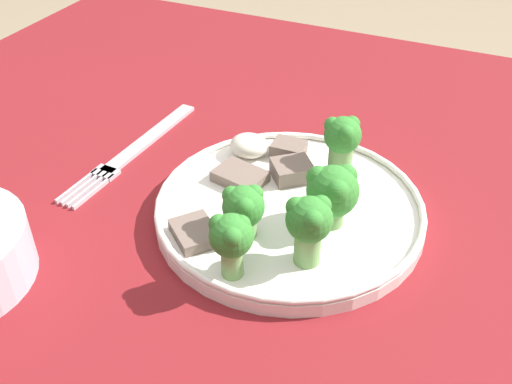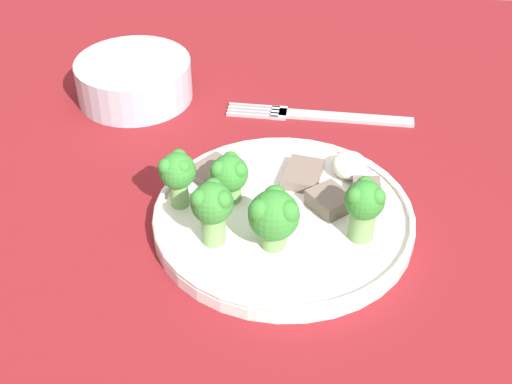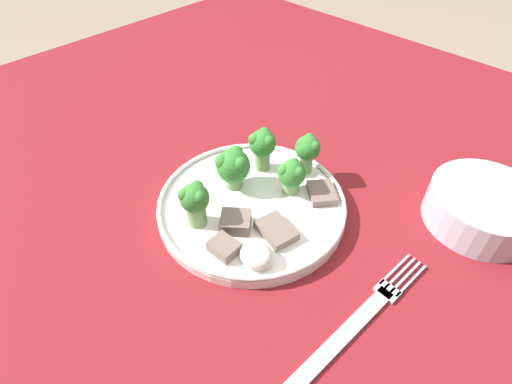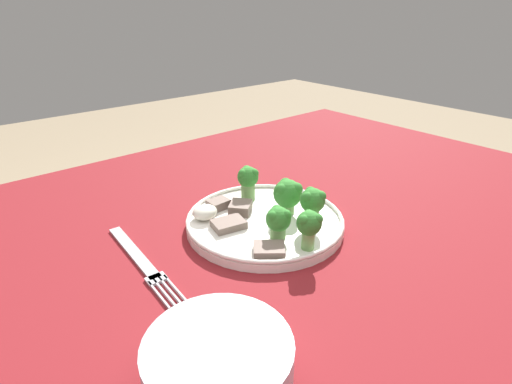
{
  "view_description": "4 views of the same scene",
  "coord_description": "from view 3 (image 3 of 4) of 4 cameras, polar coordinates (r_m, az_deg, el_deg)",
  "views": [
    {
      "loc": [
        -0.08,
        0.29,
        1.06
      ],
      "look_at": [
        0.09,
        -0.08,
        0.75
      ],
      "focal_mm": 42.0,
      "sensor_mm": 36.0,
      "label": 1
    },
    {
      "loc": [
        -0.42,
        -0.1,
        1.15
      ],
      "look_at": [
        0.07,
        -0.06,
        0.75
      ],
      "focal_mm": 50.0,
      "sensor_mm": 36.0,
      "label": 2
    },
    {
      "loc": [
        0.31,
        -0.34,
        1.09
      ],
      "look_at": [
        0.06,
        -0.08,
        0.74
      ],
      "focal_mm": 28.0,
      "sensor_mm": 36.0,
      "label": 3
    },
    {
      "loc": [
        0.4,
        0.3,
        1.03
      ],
      "look_at": [
        0.06,
        -0.11,
        0.77
      ],
      "focal_mm": 28.0,
      "sensor_mm": 36.0,
      "label": 4
    }
  ],
  "objects": [
    {
      "name": "ground_plane",
      "position": [
        1.18,
        0.75,
        -23.64
      ],
      "size": [
        8.0,
        8.0,
        0.0
      ],
      "primitive_type": "plane",
      "color": "#9E896B"
    },
    {
      "name": "broccoli_floret_center_left",
      "position": [
        0.5,
        -3.29,
        3.76
      ],
      "size": [
        0.04,
        0.04,
        0.05
      ],
      "color": "#709E56",
      "rests_on": "dinner_plate"
    },
    {
      "name": "meat_slice_middle_slice",
      "position": [
        0.44,
        -4.61,
        -7.87
      ],
      "size": [
        0.03,
        0.03,
        0.01
      ],
      "color": "#756056",
      "rests_on": "dinner_plate"
    },
    {
      "name": "broccoli_floret_back_left",
      "position": [
        0.52,
        0.92,
        6.7
      ],
      "size": [
        0.04,
        0.04,
        0.06
      ],
      "color": "#709E56",
      "rests_on": "dinner_plate"
    },
    {
      "name": "meat_slice_front_slice",
      "position": [
        0.46,
        2.92,
        -5.5
      ],
      "size": [
        0.05,
        0.04,
        0.01
      ],
      "color": "#756056",
      "rests_on": "dinner_plate"
    },
    {
      "name": "cream_bowl",
      "position": [
        0.55,
        29.63,
        -2.01
      ],
      "size": [
        0.13,
        0.13,
        0.05
      ],
      "color": "#B7BCC6",
      "rests_on": "table"
    },
    {
      "name": "fork",
      "position": [
        0.42,
        14.65,
        -17.13
      ],
      "size": [
        0.03,
        0.21,
        0.0
      ],
      "color": "#B2B2B7",
      "rests_on": "table"
    },
    {
      "name": "table",
      "position": [
        0.64,
        1.26,
        -1.55
      ],
      "size": [
        1.15,
        1.04,
        0.72
      ],
      "color": "maroon",
      "rests_on": "ground_plane"
    },
    {
      "name": "broccoli_floret_center_back",
      "position": [
        0.52,
        7.38,
        6.07
      ],
      "size": [
        0.03,
        0.03,
        0.05
      ],
      "color": "#709E56",
      "rests_on": "dinner_plate"
    },
    {
      "name": "sauce_dollop",
      "position": [
        0.43,
        0.09,
        -9.01
      ],
      "size": [
        0.04,
        0.03,
        0.02
      ],
      "color": "silver",
      "rests_on": "dinner_plate"
    },
    {
      "name": "broccoli_floret_front_left",
      "position": [
        0.45,
        -8.74,
        -1.25
      ],
      "size": [
        0.03,
        0.03,
        0.06
      ],
      "color": "#709E56",
      "rests_on": "dinner_plate"
    },
    {
      "name": "meat_slice_edge_slice",
      "position": [
        0.51,
        9.39,
        -0.13
      ],
      "size": [
        0.05,
        0.05,
        0.01
      ],
      "color": "#756056",
      "rests_on": "dinner_plate"
    },
    {
      "name": "meat_slice_rear_slice",
      "position": [
        0.46,
        -2.94,
        -4.28
      ],
      "size": [
        0.05,
        0.05,
        0.02
      ],
      "color": "#756056",
      "rests_on": "dinner_plate"
    },
    {
      "name": "broccoli_floret_near_rim_left",
      "position": [
        0.49,
        5.11,
        2.52
      ],
      "size": [
        0.04,
        0.03,
        0.05
      ],
      "color": "#709E56",
      "rests_on": "dinner_plate"
    },
    {
      "name": "dinner_plate",
      "position": [
        0.5,
        -0.61,
        -1.78
      ],
      "size": [
        0.23,
        0.23,
        0.02
      ],
      "color": "white",
      "rests_on": "table"
    }
  ]
}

